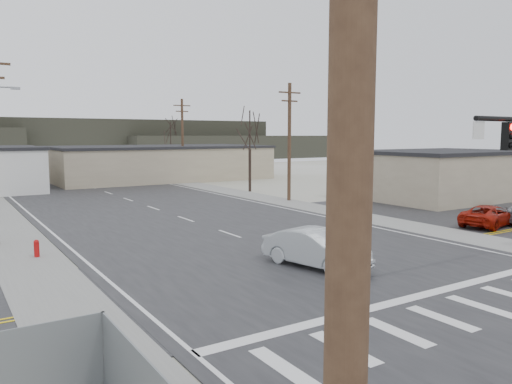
# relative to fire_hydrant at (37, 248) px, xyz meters

# --- Properties ---
(ground) EXTENTS (140.00, 140.00, 0.00)m
(ground) POSITION_rel_fire_hydrant_xyz_m (10.20, -8.00, -0.45)
(ground) COLOR silver
(ground) RESTS_ON ground
(main_road) EXTENTS (18.00, 110.00, 0.05)m
(main_road) POSITION_rel_fire_hydrant_xyz_m (10.20, 7.00, -0.43)
(main_road) COLOR black
(main_road) RESTS_ON ground
(cross_road) EXTENTS (90.00, 10.00, 0.04)m
(cross_road) POSITION_rel_fire_hydrant_xyz_m (10.20, -8.00, -0.43)
(cross_road) COLOR black
(cross_road) RESTS_ON ground
(parking_lot) EXTENTS (18.00, 20.00, 0.03)m
(parking_lot) POSITION_rel_fire_hydrant_xyz_m (30.20, -2.00, -0.44)
(parking_lot) COLOR black
(parking_lot) RESTS_ON ground
(sidewalk_left) EXTENTS (3.00, 90.00, 0.06)m
(sidewalk_left) POSITION_rel_fire_hydrant_xyz_m (-0.40, 12.00, -0.42)
(sidewalk_left) COLOR gray
(sidewalk_left) RESTS_ON ground
(sidewalk_right) EXTENTS (3.00, 90.00, 0.06)m
(sidewalk_right) POSITION_rel_fire_hydrant_xyz_m (20.80, 12.00, -0.42)
(sidewalk_right) COLOR gray
(sidewalk_right) RESTS_ON ground
(fire_hydrant) EXTENTS (0.24, 0.24, 0.87)m
(fire_hydrant) POSITION_rel_fire_hydrant_xyz_m (0.00, 0.00, 0.00)
(fire_hydrant) COLOR #A50C0C
(fire_hydrant) RESTS_ON ground
(building_right_far) EXTENTS (26.30, 14.30, 4.30)m
(building_right_far) POSITION_rel_fire_hydrant_xyz_m (20.20, 36.00, 1.70)
(building_right_far) COLOR tan
(building_right_far) RESTS_ON ground
(building_lot) EXTENTS (14.30, 10.30, 4.30)m
(building_lot) POSITION_rel_fire_hydrant_xyz_m (34.20, 4.00, 1.71)
(building_lot) COLOR tan
(building_lot) RESTS_ON ground
(upole_left_a) EXTENTS (2.20, 0.30, 10.00)m
(upole_left_a) POSITION_rel_fire_hydrant_xyz_m (-1.30, -22.00, 4.77)
(upole_left_a) COLOR #4E3624
(upole_left_a) RESTS_ON ground
(upole_right_a) EXTENTS (2.20, 0.30, 10.00)m
(upole_right_a) POSITION_rel_fire_hydrant_xyz_m (21.70, 10.00, 4.77)
(upole_right_a) COLOR #4E3624
(upole_right_a) RESTS_ON ground
(upole_right_b) EXTENTS (2.20, 0.30, 10.00)m
(upole_right_b) POSITION_rel_fire_hydrant_xyz_m (21.70, 32.00, 4.77)
(upole_right_b) COLOR #4E3624
(upole_right_b) RESTS_ON ground
(tree_right_mid) EXTENTS (3.74, 3.74, 8.33)m
(tree_right_mid) POSITION_rel_fire_hydrant_xyz_m (22.70, 18.00, 5.48)
(tree_right_mid) COLOR #2C201B
(tree_right_mid) RESTS_ON ground
(tree_right_far) EXTENTS (3.52, 3.52, 7.84)m
(tree_right_far) POSITION_rel_fire_hydrant_xyz_m (25.20, 44.00, 5.13)
(tree_right_far) COLOR #2C201B
(tree_right_far) RESTS_ON ground
(tree_lot) EXTENTS (3.52, 3.52, 7.84)m
(tree_lot) POSITION_rel_fire_hydrant_xyz_m (32.20, 14.00, 5.13)
(tree_lot) COLOR #2C201B
(tree_lot) RESTS_ON ground
(hill_center) EXTENTS (80.00, 18.00, 9.00)m
(hill_center) POSITION_rel_fire_hydrant_xyz_m (25.20, 88.00, 4.05)
(hill_center) COLOR #333026
(hill_center) RESTS_ON ground
(hill_right) EXTENTS (60.00, 18.00, 5.50)m
(hill_right) POSITION_rel_fire_hydrant_xyz_m (60.20, 82.00, 2.30)
(hill_right) COLOR #333026
(hill_right) RESTS_ON ground
(sedan_crossing) EXTENTS (2.77, 5.09, 1.59)m
(sedan_crossing) POSITION_rel_fire_hydrant_xyz_m (9.81, -8.16, 0.39)
(sedan_crossing) COLOR #A8AFB3
(sedan_crossing) RESTS_ON main_road
(car_far_a) EXTENTS (3.33, 5.69, 1.55)m
(car_far_a) POSITION_rel_fire_hydrant_xyz_m (16.53, 35.89, 0.37)
(car_far_a) COLOR black
(car_far_a) RESTS_ON main_road
(car_far_b) EXTENTS (3.07, 4.90, 1.55)m
(car_far_b) POSITION_rel_fire_hydrant_xyz_m (5.86, 56.82, 0.37)
(car_far_b) COLOR black
(car_far_b) RESTS_ON main_road
(car_parked_red) EXTENTS (5.03, 3.02, 1.31)m
(car_parked_red) POSITION_rel_fire_hydrant_xyz_m (25.00, -6.45, 0.24)
(car_parked_red) COLOR #9A1508
(car_parked_red) RESTS_ON parking_lot
(car_parked_dark_b) EXTENTS (4.59, 1.93, 1.47)m
(car_parked_dark_b) POSITION_rel_fire_hydrant_xyz_m (33.40, 2.69, 0.32)
(car_parked_dark_b) COLOR black
(car_parked_dark_b) RESTS_ON parking_lot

